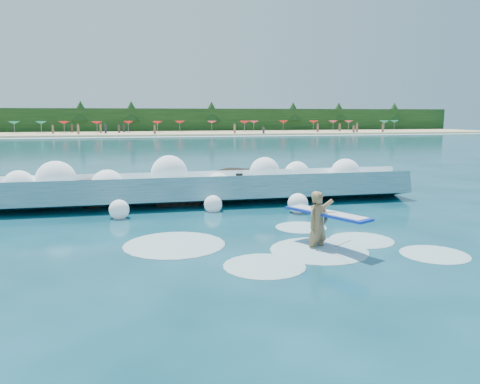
{
  "coord_description": "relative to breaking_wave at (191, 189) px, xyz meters",
  "views": [
    {
      "loc": [
        -1.8,
        -12.66,
        3.68
      ],
      "look_at": [
        1.5,
        2.0,
        1.2
      ],
      "focal_mm": 35.0,
      "sensor_mm": 36.0,
      "label": 1
    }
  ],
  "objects": [
    {
      "name": "beach",
      "position": [
        -0.45,
        71.08,
        -0.37
      ],
      "size": [
        140.0,
        20.0,
        0.4
      ],
      "primitive_type": "cube",
      "color": "tan",
      "rests_on": "ground"
    },
    {
      "name": "breaking_wave",
      "position": [
        0.0,
        0.0,
        0.0
      ],
      "size": [
        18.97,
        2.91,
        1.63
      ],
      "color": "teal",
      "rests_on": "ground"
    },
    {
      "name": "surfer_with_board",
      "position": [
        2.7,
        -7.73,
        0.15
      ],
      "size": [
        1.75,
        3.03,
        1.94
      ],
      "color": "#9A7148",
      "rests_on": "ground"
    },
    {
      "name": "ground",
      "position": [
        -0.45,
        -6.92,
        -0.57
      ],
      "size": [
        200.0,
        200.0,
        0.0
      ],
      "primitive_type": "plane",
      "color": "#07333F",
      "rests_on": "ground"
    },
    {
      "name": "rock_cluster",
      "position": [
        -0.91,
        0.73,
        -0.13
      ],
      "size": [
        8.41,
        3.22,
        1.39
      ],
      "color": "black",
      "rests_on": "ground"
    },
    {
      "name": "beachgoers",
      "position": [
        -0.29,
        67.13,
        0.49
      ],
      "size": [
        103.93,
        14.0,
        1.94
      ],
      "color": "#3F332D",
      "rests_on": "ground"
    },
    {
      "name": "treeline",
      "position": [
        -0.45,
        81.08,
        1.93
      ],
      "size": [
        140.0,
        4.0,
        5.0
      ],
      "primitive_type": "cube",
      "color": "black",
      "rests_on": "ground"
    },
    {
      "name": "wet_band",
      "position": [
        -0.45,
        60.08,
        -0.53
      ],
      "size": [
        140.0,
        5.0,
        0.08
      ],
      "primitive_type": "cube",
      "color": "silver",
      "rests_on": "ground"
    },
    {
      "name": "wave_spray",
      "position": [
        -0.7,
        -0.18,
        0.45
      ],
      "size": [
        14.78,
        4.34,
        2.11
      ],
      "color": "white",
      "rests_on": "ground"
    },
    {
      "name": "surf_foam",
      "position": [
        1.45,
        -7.37,
        -0.57
      ],
      "size": [
        9.11,
        5.49,
        0.15
      ],
      "color": "silver",
      "rests_on": "ground"
    },
    {
      "name": "beach_umbrellas",
      "position": [
        -0.53,
        73.54,
        1.68
      ],
      "size": [
        112.5,
        6.36,
        0.5
      ],
      "color": "#15846B",
      "rests_on": "ground"
    }
  ]
}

